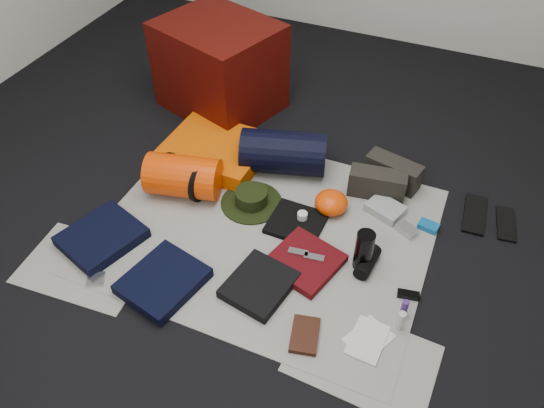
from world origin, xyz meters
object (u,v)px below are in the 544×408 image
at_px(red_cabinet, 220,67).
at_px(compact_camera, 406,229).
at_px(navy_duffel, 283,152).
at_px(sleeping_pad, 216,150).
at_px(water_bottle, 364,250).
at_px(paperback_book, 305,335).
at_px(stuff_sack, 183,176).

bearing_deg(red_cabinet, compact_camera, -7.29).
xyz_separation_m(red_cabinet, navy_duffel, (0.61, -0.45, -0.15)).
xyz_separation_m(sleeping_pad, compact_camera, (1.15, -0.16, -0.03)).
xyz_separation_m(water_bottle, paperback_book, (-0.11, -0.47, -0.10)).
xyz_separation_m(compact_camera, paperback_book, (-0.26, -0.76, -0.01)).
distance_m(navy_duffel, compact_camera, 0.79).
bearing_deg(water_bottle, navy_duffel, 140.31).
distance_m(stuff_sack, compact_camera, 1.18).
bearing_deg(sleeping_pad, water_bottle, -24.27).
relative_size(stuff_sack, water_bottle, 1.78).
distance_m(red_cabinet, navy_duffel, 0.78).
relative_size(red_cabinet, stuff_sack, 1.75).
xyz_separation_m(navy_duffel, paperback_book, (0.49, -0.97, -0.11)).
height_order(compact_camera, paperback_book, compact_camera).
height_order(stuff_sack, paperback_book, stuff_sack).
distance_m(stuff_sack, navy_duffel, 0.56).
bearing_deg(stuff_sack, paperback_book, -32.80).
bearing_deg(water_bottle, red_cabinet, 141.93).
distance_m(water_bottle, compact_camera, 0.34).
xyz_separation_m(sleeping_pad, navy_duffel, (0.40, 0.05, 0.07)).
relative_size(stuff_sack, navy_duffel, 0.82).
bearing_deg(stuff_sack, navy_duffel, 42.71).
bearing_deg(navy_duffel, stuff_sack, -153.71).
bearing_deg(compact_camera, red_cabinet, -178.08).
bearing_deg(paperback_book, water_bottle, 63.82).
xyz_separation_m(sleeping_pad, stuff_sack, (-0.01, -0.33, 0.06)).
bearing_deg(paperback_book, sleeping_pad, 121.45).
bearing_deg(red_cabinet, water_bottle, -19.53).
distance_m(stuff_sack, water_bottle, 1.03).
bearing_deg(sleeping_pad, navy_duffel, 6.97).
bearing_deg(compact_camera, water_bottle, -88.79).
height_order(sleeping_pad, navy_duffel, navy_duffel).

